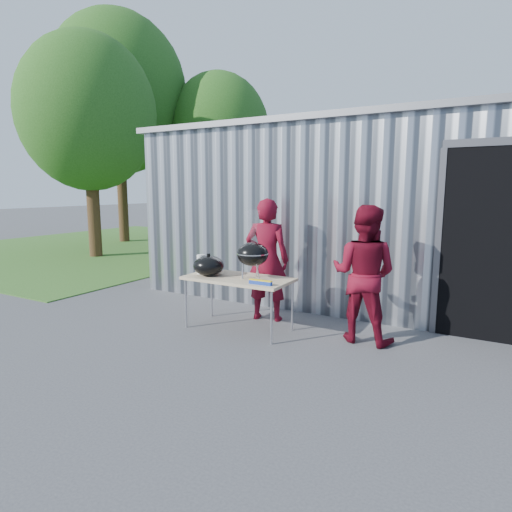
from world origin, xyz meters
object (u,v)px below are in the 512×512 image
Objects in this scene: person_cook at (267,260)px; person_bystander at (364,274)px; folding_table at (238,280)px; kettle_grill at (253,248)px.

person_bystander is at bearing 160.56° from person_cook.
folding_table is 1.71m from person_bystander.
person_cook reaches higher than person_bystander.
folding_table is at bearing 65.92° from person_cook.
person_cook is at bearing 98.10° from kettle_grill.
person_cook is at bearing 78.23° from folding_table.
folding_table is 0.66m from person_cook.
kettle_grill is at bearing 85.79° from person_cook.
person_cook reaches higher than kettle_grill.
kettle_grill is 0.62m from person_cook.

